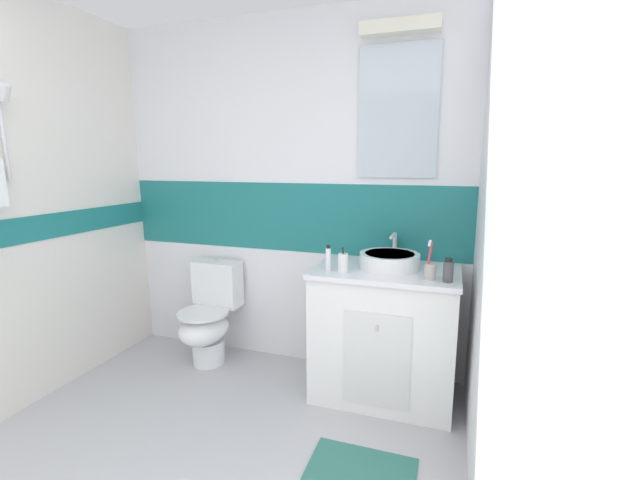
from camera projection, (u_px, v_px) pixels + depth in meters
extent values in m
cube|color=#B2B2B7|center=(199.00, 465.00, 2.07)|extent=(3.20, 3.48, 0.04)
cube|color=white|center=(291.00, 303.00, 3.15)|extent=(3.20, 0.10, 0.85)
cube|color=#1E7272|center=(289.00, 217.00, 3.02)|extent=(3.20, 0.10, 0.50)
cube|color=white|center=(288.00, 101.00, 2.87)|extent=(3.20, 0.10, 1.15)
cube|color=silver|center=(398.00, 112.00, 2.59)|extent=(0.51, 0.02, 0.83)
cube|color=white|center=(400.00, 27.00, 2.46)|extent=(0.49, 0.10, 0.08)
cylinder|color=silver|center=(4.00, 138.00, 2.28)|extent=(0.02, 0.02, 0.49)
cylinder|color=silver|center=(2.00, 92.00, 2.22)|extent=(0.10, 0.07, 0.11)
cube|color=white|center=(511.00, 236.00, 1.42)|extent=(0.10, 3.48, 2.50)
cube|color=white|center=(385.00, 335.00, 2.61)|extent=(0.87, 0.56, 0.82)
cube|color=white|center=(386.00, 271.00, 2.52)|extent=(0.89, 0.58, 0.03)
cube|color=silver|center=(376.00, 361.00, 2.36)|extent=(0.39, 0.01, 0.57)
cylinder|color=silver|center=(377.00, 329.00, 2.30)|extent=(0.02, 0.02, 0.03)
cylinder|color=white|center=(389.00, 261.00, 2.53)|extent=(0.37, 0.37, 0.09)
cylinder|color=#AFB1BA|center=(390.00, 254.00, 2.52)|extent=(0.31, 0.31, 0.01)
cylinder|color=silver|center=(395.00, 246.00, 2.72)|extent=(0.03, 0.03, 0.19)
cylinder|color=silver|center=(393.00, 235.00, 2.61)|extent=(0.02, 0.17, 0.02)
cylinder|color=white|center=(208.00, 351.00, 3.08)|extent=(0.24, 0.24, 0.18)
ellipsoid|color=white|center=(204.00, 329.00, 3.00)|extent=(0.34, 0.42, 0.22)
cylinder|color=white|center=(203.00, 313.00, 2.98)|extent=(0.37, 0.37, 0.02)
cube|color=white|center=(218.00, 283.00, 3.14)|extent=(0.36, 0.17, 0.35)
cylinder|color=silver|center=(216.00, 260.00, 3.11)|extent=(0.04, 0.04, 0.02)
cylinder|color=#B2ADA3|center=(430.00, 272.00, 2.29)|extent=(0.06, 0.06, 0.09)
cylinder|color=#D83F4C|center=(429.00, 258.00, 2.28)|extent=(0.03, 0.04, 0.18)
cube|color=white|center=(430.00, 242.00, 2.26)|extent=(0.02, 0.02, 0.03)
cylinder|color=#D83F4C|center=(429.00, 259.00, 2.28)|extent=(0.04, 0.01, 0.18)
cube|color=white|center=(429.00, 244.00, 2.26)|extent=(0.02, 0.02, 0.03)
cylinder|color=white|center=(343.00, 263.00, 2.44)|extent=(0.06, 0.06, 0.11)
cylinder|color=#262626|center=(343.00, 251.00, 2.42)|extent=(0.01, 0.01, 0.04)
cylinder|color=#262626|center=(343.00, 248.00, 2.41)|extent=(0.01, 0.02, 0.01)
cylinder|color=white|center=(328.00, 259.00, 2.48)|extent=(0.03, 0.03, 0.14)
cylinder|color=black|center=(328.00, 247.00, 2.46)|extent=(0.02, 0.02, 0.02)
cylinder|color=#4C4C51|center=(448.00, 272.00, 2.23)|extent=(0.06, 0.06, 0.12)
cylinder|color=black|center=(449.00, 260.00, 2.22)|extent=(0.04, 0.04, 0.02)
cube|color=#337266|center=(361.00, 470.00, 2.01)|extent=(0.53, 0.32, 0.01)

